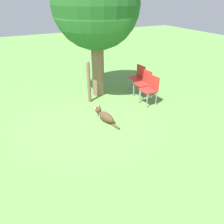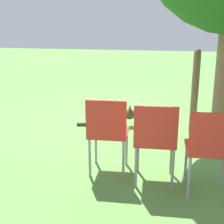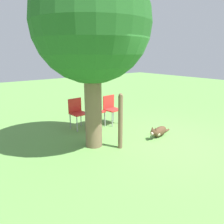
# 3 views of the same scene
# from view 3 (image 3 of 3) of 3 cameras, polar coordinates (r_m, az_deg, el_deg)

# --- Properties ---
(ground_plane) EXTENTS (30.00, 30.00, 0.00)m
(ground_plane) POSITION_cam_3_polar(r_m,az_deg,el_deg) (5.62, 9.64, -8.00)
(ground_plane) COLOR #609947
(oak_tree) EXTENTS (2.57, 2.57, 4.09)m
(oak_tree) POSITION_cam_3_polar(r_m,az_deg,el_deg) (5.00, -5.42, 21.77)
(oak_tree) COLOR #7A6047
(oak_tree) RESTS_ON ground_plane
(dog) EXTENTS (0.36, 1.03, 0.35)m
(dog) POSITION_cam_3_polar(r_m,az_deg,el_deg) (6.05, 12.16, -5.02)
(dog) COLOR #513823
(dog) RESTS_ON ground_plane
(fence_post) EXTENTS (0.11, 0.11, 1.32)m
(fence_post) POSITION_cam_3_polar(r_m,az_deg,el_deg) (5.05, 2.22, -2.40)
(fence_post) COLOR brown
(fence_post) RESTS_ON ground_plane
(red_chair_0) EXTENTS (0.45, 0.47, 0.90)m
(red_chair_0) POSITION_cam_3_polar(r_m,az_deg,el_deg) (6.90, -0.24, 1.26)
(red_chair_0) COLOR red
(red_chair_0) RESTS_ON ground_plane
(red_chair_1) EXTENTS (0.45, 0.47, 0.90)m
(red_chair_1) POSITION_cam_3_polar(r_m,az_deg,el_deg) (6.69, -4.54, 0.78)
(red_chair_1) COLOR red
(red_chair_1) RESTS_ON ground_plane
(red_chair_2) EXTENTS (0.45, 0.47, 0.90)m
(red_chair_2) POSITION_cam_3_polar(r_m,az_deg,el_deg) (6.52, -9.09, 0.26)
(red_chair_2) COLOR red
(red_chair_2) RESTS_ON ground_plane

